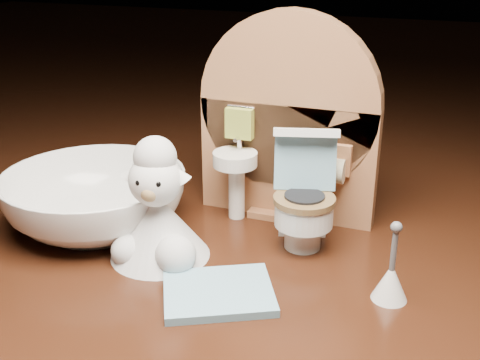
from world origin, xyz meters
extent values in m
cube|color=#331B0F|center=(0.00, 0.00, -0.05)|extent=(2.50, 2.50, 0.10)
cube|color=#A16740|center=(0.00, 0.07, 0.04)|extent=(0.13, 0.02, 0.09)
cylinder|color=#A16740|center=(0.00, 0.07, 0.09)|extent=(0.13, 0.02, 0.13)
cube|color=#A16740|center=(0.00, 0.07, 0.00)|extent=(0.05, 0.04, 0.01)
cylinder|color=white|center=(-0.03, 0.05, 0.02)|extent=(0.01, 0.01, 0.04)
cylinder|color=white|center=(-0.03, 0.04, 0.05)|extent=(0.03, 0.03, 0.01)
cylinder|color=silver|center=(-0.03, 0.05, 0.06)|extent=(0.00, 0.00, 0.01)
cube|color=#97A338|center=(-0.03, 0.05, 0.07)|extent=(0.02, 0.01, 0.02)
cube|color=#A16740|center=(0.04, 0.06, 0.05)|extent=(0.02, 0.01, 0.02)
cylinder|color=beige|center=(0.04, 0.05, 0.05)|extent=(0.02, 0.02, 0.02)
cylinder|color=white|center=(0.03, 0.02, 0.01)|extent=(0.02, 0.02, 0.02)
cylinder|color=white|center=(0.03, 0.02, 0.03)|extent=(0.04, 0.04, 0.02)
cylinder|color=brown|center=(0.03, 0.02, 0.04)|extent=(0.04, 0.04, 0.00)
cube|color=white|center=(0.02, 0.04, 0.02)|extent=(0.04, 0.02, 0.05)
cube|color=#74A6BC|center=(0.02, 0.03, 0.06)|extent=(0.04, 0.03, 0.04)
cube|color=white|center=(0.02, 0.03, 0.08)|extent=(0.04, 0.02, 0.01)
cylinder|color=#A0B322|center=(0.03, 0.04, 0.05)|extent=(0.01, 0.01, 0.01)
cube|color=#74A6BC|center=(0.00, -0.06, 0.00)|extent=(0.08, 0.08, 0.00)
cone|color=white|center=(0.09, -0.02, 0.01)|extent=(0.02, 0.02, 0.02)
cylinder|color=#59595B|center=(0.09, -0.02, 0.03)|extent=(0.00, 0.00, 0.03)
sphere|color=#59595B|center=(0.09, -0.02, 0.05)|extent=(0.01, 0.01, 0.01)
cone|color=silver|center=(-0.06, -0.03, 0.02)|extent=(0.07, 0.07, 0.04)
sphere|color=silver|center=(-0.04, -0.04, 0.01)|extent=(0.03, 0.03, 0.03)
sphere|color=silver|center=(-0.07, -0.04, 0.01)|extent=(0.02, 0.02, 0.02)
sphere|color=white|center=(-0.06, -0.03, 0.05)|extent=(0.03, 0.03, 0.03)
sphere|color=tan|center=(-0.06, -0.04, 0.05)|extent=(0.01, 0.01, 0.01)
sphere|color=silver|center=(-0.06, -0.03, 0.07)|extent=(0.03, 0.03, 0.03)
cone|color=white|center=(-0.07, -0.03, 0.06)|extent=(0.02, 0.01, 0.02)
cone|color=white|center=(-0.04, -0.02, 0.06)|extent=(0.02, 0.01, 0.02)
sphere|color=black|center=(-0.06, -0.04, 0.06)|extent=(0.00, 0.00, 0.00)
sphere|color=black|center=(-0.05, -0.04, 0.06)|extent=(0.00, 0.00, 0.00)
imported|color=white|center=(-0.12, 0.00, 0.02)|extent=(0.16, 0.16, 0.04)
camera|label=1|loc=(0.11, -0.33, 0.20)|focal=45.00mm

